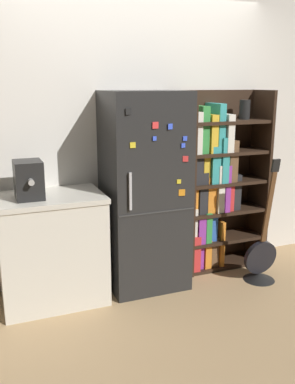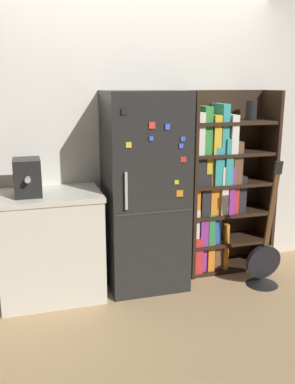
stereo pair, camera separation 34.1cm
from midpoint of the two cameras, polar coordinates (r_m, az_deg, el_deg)
name	(u,v)px [view 2 (the right image)]	position (r m, az deg, el deg)	size (l,w,h in m)	color
ground_plane	(150,290)	(3.85, 2.93, -13.02)	(16.00, 16.00, 0.00)	tan
wall_back	(135,136)	(3.90, 0.89, 7.45)	(8.00, 0.05, 2.60)	silver
refrigerator	(145,192)	(3.69, 2.26, 0.00)	(0.67, 0.59, 1.71)	black
bookshelf	(218,186)	(4.11, 11.78, 0.72)	(0.84, 0.36, 1.70)	black
kitchen_counter	(51,245)	(3.65, -10.16, -7.01)	(0.85, 0.60, 0.90)	beige
espresso_machine	(27,177)	(3.42, -13.01, 1.89)	(0.21, 0.31, 0.29)	black
guitar	(263,267)	(4.05, 17.55, -9.60)	(0.32, 0.29, 1.15)	black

